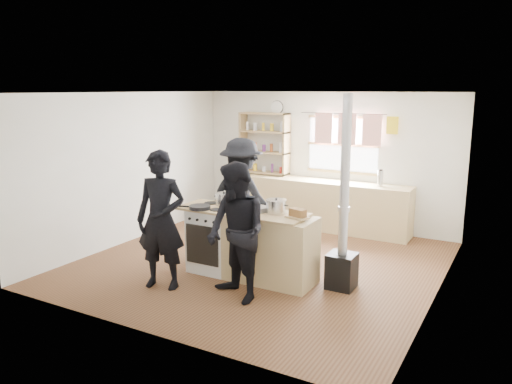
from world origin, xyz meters
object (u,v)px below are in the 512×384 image
bread_board (298,214)px  person_near_left (161,220)px  thermos (380,178)px  skillet_greens (200,207)px  cooking_island (251,244)px  flue_heater (343,239)px  stockpot_stove (224,199)px  person_far (242,196)px  roast_tray (256,208)px  stockpot_counter (276,206)px  person_near_right (236,233)px

bread_board → person_near_left: person_near_left is taller
thermos → skillet_greens: thermos is taller
cooking_island → skillet_greens: (-0.68, -0.22, 0.49)m
flue_heater → stockpot_stove: bearing=-176.8°
bread_board → flue_heater: (0.53, 0.24, -0.32)m
person_far → bread_board: bearing=152.0°
flue_heater → person_near_left: flue_heater is taller
cooking_island → roast_tray: size_ratio=4.88×
roast_tray → bread_board: bearing=-6.1°
stockpot_counter → person_far: person_far is taller
person_near_left → person_near_right: size_ratio=1.06×
roast_tray → person_far: person_far is taller
stockpot_counter → bread_board: stockpot_counter is taller
thermos → stockpot_counter: bearing=-103.6°
flue_heater → bread_board: bearing=-155.4°
roast_tray → person_near_right: person_near_right is taller
person_far → stockpot_stove: bearing=107.4°
roast_tray → skillet_greens: bearing=-158.4°
roast_tray → person_near_right: (0.18, -0.80, -0.11)m
person_far → stockpot_counter: bearing=146.7°
thermos → flue_heater: size_ratio=0.11×
cooking_island → person_near_right: bearing=-73.4°
skillet_greens → stockpot_counter: bearing=16.6°
skillet_greens → stockpot_stove: 0.40m
bread_board → person_far: size_ratio=0.18×
person_near_left → flue_heater: bearing=13.4°
cooking_island → skillet_greens: bearing=-162.1°
roast_tray → flue_heater: (1.19, 0.17, -0.31)m
person_near_right → flue_heater: bearing=69.6°
cooking_island → skillet_greens: 0.87m
thermos → stockpot_stove: size_ratio=1.12×
stockpot_counter → person_far: (-1.02, 0.82, -0.12)m
thermos → stockpot_counter: (-0.65, -2.68, -0.01)m
stockpot_counter → bread_board: bearing=-14.2°
cooking_island → person_near_left: 1.28m
thermos → flue_heater: (0.23, -2.53, -0.38)m
thermos → skillet_greens: bearing=-119.2°
flue_heater → skillet_greens: bearing=-166.5°
thermos → roast_tray: 2.87m
stockpot_stove → cooking_island: bearing=-15.1°
skillet_greens → person_far: bearing=90.0°
stockpot_stove → stockpot_counter: stockpot_counter is taller
stockpot_counter → flue_heater: flue_heater is taller
stockpot_stove → person_far: (-0.16, 0.76, -0.11)m
person_near_right → cooking_island: bearing=132.2°
thermos → cooking_island: (-0.99, -2.77, -0.57)m
cooking_island → bread_board: size_ratio=6.04×
stockpot_stove → person_near_right: size_ratio=0.14×
cooking_island → person_near_left: person_near_left is taller
cooking_island → person_near_right: person_near_right is taller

